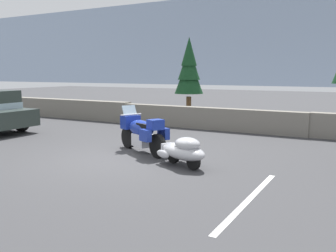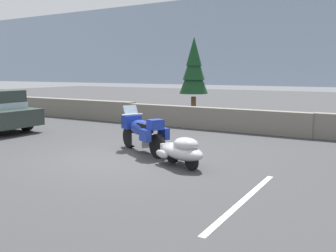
# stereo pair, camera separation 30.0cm
# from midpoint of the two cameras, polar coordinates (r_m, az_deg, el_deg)

# --- Properties ---
(ground_plane) EXTENTS (80.00, 80.00, 0.00)m
(ground_plane) POSITION_cam_midpoint_polar(r_m,az_deg,el_deg) (10.18, -6.62, -4.97)
(ground_plane) COLOR #38383A
(stone_guard_wall) EXTENTS (24.00, 0.55, 0.95)m
(stone_guard_wall) POSITION_cam_midpoint_polar(r_m,az_deg,el_deg) (15.58, 5.07, 1.38)
(stone_guard_wall) COLOR slate
(stone_guard_wall) RESTS_ON ground
(touring_motorcycle) EXTENTS (2.14, 1.33, 1.33)m
(touring_motorcycle) POSITION_cam_midpoint_polar(r_m,az_deg,el_deg) (10.75, -3.19, -0.83)
(touring_motorcycle) COLOR black
(touring_motorcycle) RESTS_ON ground
(car_shaped_trailer) EXTENTS (2.14, 1.29, 0.76)m
(car_shaped_trailer) POSITION_cam_midpoint_polar(r_m,az_deg,el_deg) (9.16, 3.09, -3.78)
(car_shaped_trailer) COLOR black
(car_shaped_trailer) RESTS_ON ground
(pine_tree_secondary) EXTENTS (1.39, 1.39, 4.01)m
(pine_tree_secondary) POSITION_cam_midpoint_polar(r_m,az_deg,el_deg) (17.96, 4.50, 8.86)
(pine_tree_secondary) COLOR brown
(pine_tree_secondary) RESTS_ON ground
(parking_stripe_marker) EXTENTS (0.12, 3.60, 0.01)m
(parking_stripe_marker) POSITION_cam_midpoint_polar(r_m,az_deg,el_deg) (7.06, 12.86, -11.10)
(parking_stripe_marker) COLOR silver
(parking_stripe_marker) RESTS_ON ground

